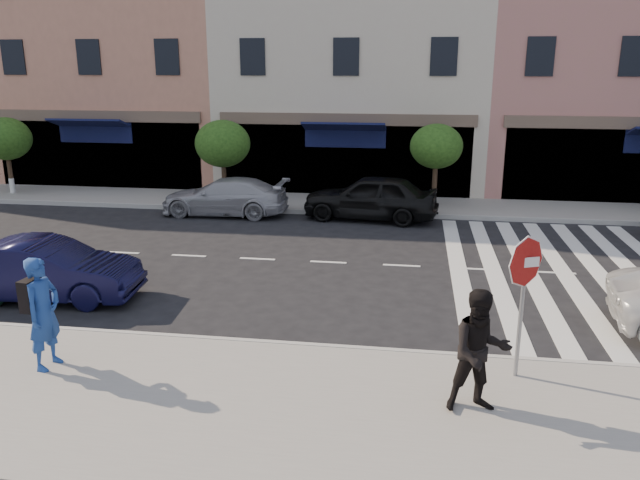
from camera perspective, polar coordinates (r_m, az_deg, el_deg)
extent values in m
plane|color=black|center=(13.42, -1.58, -7.26)|extent=(120.00, 120.00, 0.00)
cube|color=gray|center=(10.12, -5.44, -15.12)|extent=(60.00, 4.50, 0.15)
cube|color=gray|center=(23.82, 3.07, 3.26)|extent=(60.00, 3.00, 0.15)
cube|color=tan|center=(32.04, -16.65, 18.35)|extent=(10.00, 9.00, 14.00)
cube|color=beige|center=(29.27, 3.41, 16.30)|extent=(11.00, 9.00, 11.00)
cylinder|color=#473323|center=(28.41, -26.46, 5.53)|extent=(0.18, 0.18, 1.65)
cylinder|color=silver|center=(28.50, -26.33, 4.49)|extent=(0.20, 0.20, 0.60)
ellipsoid|color=#1C3F12|center=(28.24, -26.80, 8.27)|extent=(2.00, 2.00, 1.70)
cylinder|color=#473323|center=(24.43, -8.76, 5.50)|extent=(0.18, 0.18, 1.60)
cylinder|color=silver|center=(24.53, -8.71, 4.36)|extent=(0.20, 0.20, 0.60)
ellipsoid|color=#1C3F12|center=(24.23, -8.89, 8.70)|extent=(2.10, 2.10, 1.79)
cylinder|color=#473323|center=(23.35, 10.43, 5.09)|extent=(0.18, 0.18, 1.71)
cylinder|color=silver|center=(23.46, 10.36, 3.76)|extent=(0.20, 0.20, 0.60)
ellipsoid|color=#1C3F12|center=(23.14, 10.60, 8.43)|extent=(1.90, 1.90, 1.62)
cylinder|color=gray|center=(10.90, 17.89, -6.47)|extent=(0.09, 0.09, 2.24)
cylinder|color=white|center=(10.59, 18.31, -1.89)|extent=(0.82, 0.35, 0.88)
cylinder|color=#9E1411|center=(10.57, 18.33, -1.93)|extent=(0.76, 0.34, 0.82)
cube|color=white|center=(10.54, 18.36, -1.97)|extent=(0.43, 0.19, 0.16)
imported|color=navy|center=(11.74, -23.96, -6.13)|extent=(0.56, 0.78, 1.99)
imported|color=black|center=(9.76, 14.44, -9.86)|extent=(1.08, 0.93, 1.94)
imported|color=black|center=(15.61, -23.83, -2.54)|extent=(4.36, 1.82, 1.40)
imported|color=#A4A4A9|center=(22.65, -8.72, 3.95)|extent=(4.54, 1.85, 1.32)
imported|color=black|center=(21.76, 4.65, 3.94)|extent=(4.82, 2.38, 1.58)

